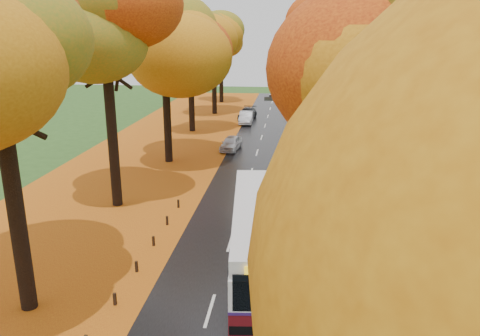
% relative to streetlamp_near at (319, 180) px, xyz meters
% --- Properties ---
extents(road, '(6.50, 90.00, 0.04)m').
position_rel_streetlamp_near_xyz_m(road, '(-3.95, 17.00, -4.69)').
color(road, black).
rests_on(road, ground).
extents(centre_line, '(0.12, 90.00, 0.01)m').
position_rel_streetlamp_near_xyz_m(centre_line, '(-3.95, 17.00, -4.67)').
color(centre_line, silver).
rests_on(centre_line, road).
extents(leaf_verge, '(12.00, 90.00, 0.02)m').
position_rel_streetlamp_near_xyz_m(leaf_verge, '(-12.95, 17.00, -4.70)').
color(leaf_verge, '#8D2F0C').
rests_on(leaf_verge, ground).
extents(leaf_drift, '(0.90, 90.00, 0.01)m').
position_rel_streetlamp_near_xyz_m(leaf_drift, '(-7.00, 17.00, -4.67)').
color(leaf_drift, orange).
rests_on(leaf_drift, road).
extents(trees_left, '(9.20, 74.00, 13.88)m').
position_rel_streetlamp_near_xyz_m(trees_left, '(-11.13, 19.06, 4.82)').
color(trees_left, black).
rests_on(trees_left, ground).
extents(trees_right, '(9.30, 74.20, 13.96)m').
position_rel_streetlamp_near_xyz_m(trees_right, '(3.24, 18.91, 4.98)').
color(trees_right, black).
rests_on(trees_right, ground).
extents(bollard_row, '(0.11, 23.51, 0.52)m').
position_rel_streetlamp_near_xyz_m(bollard_row, '(-7.65, -3.30, -4.45)').
color(bollard_row, black).
rests_on(bollard_row, ground).
extents(streetlamp_near, '(2.45, 0.18, 8.00)m').
position_rel_streetlamp_near_xyz_m(streetlamp_near, '(0.00, 0.00, 0.00)').
color(streetlamp_near, '#333538').
rests_on(streetlamp_near, ground).
extents(streetlamp_mid, '(2.45, 0.18, 8.00)m').
position_rel_streetlamp_near_xyz_m(streetlamp_mid, '(0.00, 22.00, 0.00)').
color(streetlamp_mid, '#333538').
rests_on(streetlamp_mid, ground).
extents(streetlamp_far, '(2.45, 0.18, 8.00)m').
position_rel_streetlamp_near_xyz_m(streetlamp_far, '(0.00, 44.00, 0.00)').
color(streetlamp_far, '#333538').
rests_on(streetlamp_far, ground).
extents(bus, '(3.40, 10.94, 2.83)m').
position_rel_streetlamp_near_xyz_m(bus, '(-2.30, 1.91, -3.19)').
color(bus, '#520C11').
rests_on(bus, road).
extents(car_white, '(1.90, 3.76, 1.23)m').
position_rel_streetlamp_near_xyz_m(car_white, '(-6.30, 22.67, -4.06)').
color(car_white, '#BBBBC0').
rests_on(car_white, road).
extents(car_silver, '(1.52, 4.14, 1.35)m').
position_rel_streetlamp_near_xyz_m(car_silver, '(-6.19, 35.14, -4.00)').
color(car_silver, '#A5A7AE').
rests_on(car_silver, road).
extents(car_dark, '(2.13, 4.57, 1.29)m').
position_rel_streetlamp_near_xyz_m(car_dark, '(-6.30, 38.01, -4.03)').
color(car_dark, black).
rests_on(car_dark, road).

